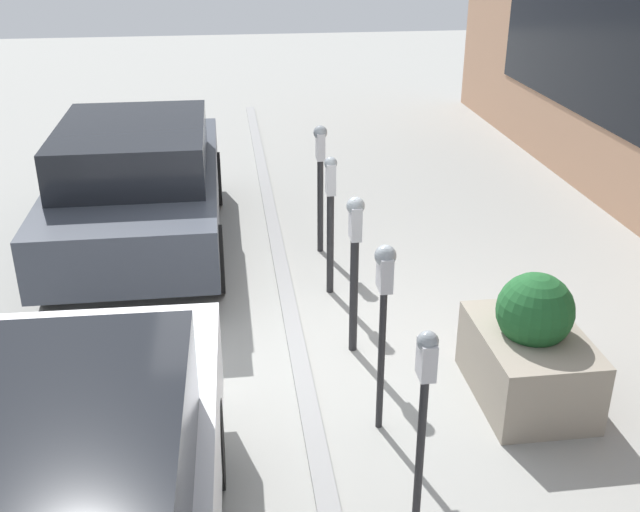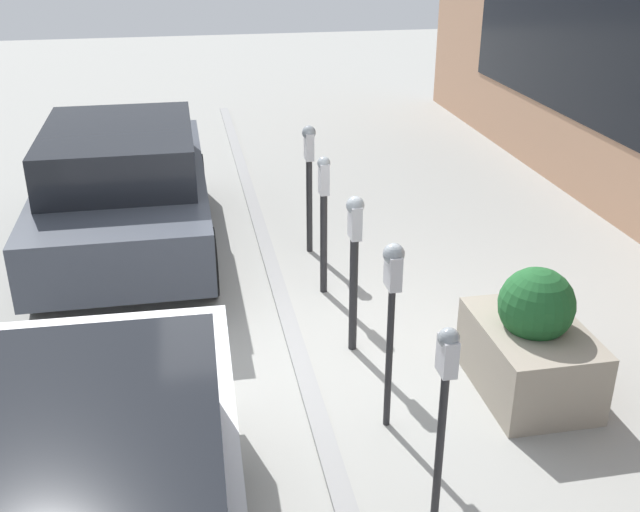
{
  "view_description": "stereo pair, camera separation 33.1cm",
  "coord_description": "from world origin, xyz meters",
  "px_view_note": "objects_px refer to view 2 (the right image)",
  "views": [
    {
      "loc": [
        -5.81,
        0.64,
        3.65
      ],
      "look_at": [
        0.0,
        -0.13,
        0.96
      ],
      "focal_mm": 42.0,
      "sensor_mm": 36.0,
      "label": 1
    },
    {
      "loc": [
        -5.76,
        0.97,
        3.65
      ],
      "look_at": [
        0.0,
        -0.13,
        0.96
      ],
      "focal_mm": 42.0,
      "sensor_mm": 36.0,
      "label": 2
    }
  ],
  "objects_px": {
    "parking_meter_farthest": "(309,166)",
    "parked_car_middle": "(124,186)",
    "parking_meter_second": "(392,292)",
    "planter_box": "(531,344)",
    "parking_meter_nearest": "(444,392)",
    "parking_meter_middle": "(354,248)",
    "parking_meter_fourth": "(324,208)"
  },
  "relations": [
    {
      "from": "planter_box",
      "to": "parked_car_middle",
      "type": "height_order",
      "value": "parked_car_middle"
    },
    {
      "from": "parking_meter_middle",
      "to": "parking_meter_farthest",
      "type": "relative_size",
      "value": 0.98
    },
    {
      "from": "parking_meter_second",
      "to": "parked_car_middle",
      "type": "distance_m",
      "value": 4.33
    },
    {
      "from": "parking_meter_fourth",
      "to": "parking_meter_farthest",
      "type": "relative_size",
      "value": 0.98
    },
    {
      "from": "parked_car_middle",
      "to": "parking_meter_fourth",
      "type": "bearing_deg",
      "value": -125.13
    },
    {
      "from": "parking_meter_nearest",
      "to": "parking_meter_fourth",
      "type": "relative_size",
      "value": 1.02
    },
    {
      "from": "parking_meter_middle",
      "to": "planter_box",
      "type": "distance_m",
      "value": 1.67
    },
    {
      "from": "parking_meter_second",
      "to": "parking_meter_middle",
      "type": "relative_size",
      "value": 1.04
    },
    {
      "from": "parking_meter_second",
      "to": "parking_meter_fourth",
      "type": "relative_size",
      "value": 1.04
    },
    {
      "from": "parking_meter_nearest",
      "to": "parking_meter_second",
      "type": "xyz_separation_m",
      "value": [
        1.14,
        0.0,
        0.08
      ]
    },
    {
      "from": "parking_meter_second",
      "to": "planter_box",
      "type": "height_order",
      "value": "parking_meter_second"
    },
    {
      "from": "parking_meter_nearest",
      "to": "parked_car_middle",
      "type": "height_order",
      "value": "parked_car_middle"
    },
    {
      "from": "parking_meter_middle",
      "to": "parking_meter_farthest",
      "type": "distance_m",
      "value": 2.23
    },
    {
      "from": "parking_meter_nearest",
      "to": "parking_meter_second",
      "type": "distance_m",
      "value": 1.14
    },
    {
      "from": "parking_meter_farthest",
      "to": "planter_box",
      "type": "relative_size",
      "value": 1.28
    },
    {
      "from": "parking_meter_second",
      "to": "planter_box",
      "type": "relative_size",
      "value": 1.3
    },
    {
      "from": "parking_meter_farthest",
      "to": "parked_car_middle",
      "type": "distance_m",
      "value": 2.13
    },
    {
      "from": "parking_meter_farthest",
      "to": "parked_car_middle",
      "type": "relative_size",
      "value": 0.36
    },
    {
      "from": "planter_box",
      "to": "parking_meter_second",
      "type": "bearing_deg",
      "value": 100.67
    },
    {
      "from": "parking_meter_nearest",
      "to": "planter_box",
      "type": "xyz_separation_m",
      "value": [
        1.38,
        -1.28,
        -0.64
      ]
    },
    {
      "from": "parking_meter_second",
      "to": "parked_car_middle",
      "type": "relative_size",
      "value": 0.36
    },
    {
      "from": "parking_meter_nearest",
      "to": "planter_box",
      "type": "distance_m",
      "value": 1.99
    },
    {
      "from": "planter_box",
      "to": "parking_meter_farthest",
      "type": "bearing_deg",
      "value": 22.35
    },
    {
      "from": "parking_meter_middle",
      "to": "parking_meter_fourth",
      "type": "height_order",
      "value": "parking_meter_middle"
    },
    {
      "from": "parking_meter_nearest",
      "to": "parking_meter_second",
      "type": "height_order",
      "value": "parking_meter_second"
    },
    {
      "from": "parking_meter_nearest",
      "to": "parking_meter_middle",
      "type": "height_order",
      "value": "parking_meter_nearest"
    },
    {
      "from": "parking_meter_middle",
      "to": "planter_box",
      "type": "xyz_separation_m",
      "value": [
        -0.91,
        -1.29,
        -0.56
      ]
    },
    {
      "from": "planter_box",
      "to": "parking_meter_middle",
      "type": "bearing_deg",
      "value": 54.72
    },
    {
      "from": "parking_meter_middle",
      "to": "parked_car_middle",
      "type": "relative_size",
      "value": 0.35
    },
    {
      "from": "parking_meter_middle",
      "to": "parking_meter_farthest",
      "type": "height_order",
      "value": "parking_meter_farthest"
    },
    {
      "from": "parking_meter_second",
      "to": "parking_meter_fourth",
      "type": "height_order",
      "value": "parking_meter_second"
    },
    {
      "from": "parking_meter_fourth",
      "to": "planter_box",
      "type": "distance_m",
      "value": 2.52
    }
  ]
}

